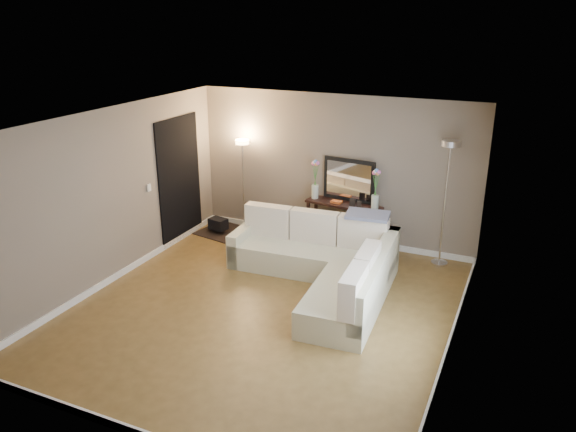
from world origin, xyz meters
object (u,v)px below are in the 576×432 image
at_px(floor_lamp_lit, 243,167).
at_px(console_table, 339,222).
at_px(sectional_sofa, 326,263).
at_px(floor_lamp_unlit, 448,179).

bearing_deg(floor_lamp_lit, console_table, -1.89).
bearing_deg(sectional_sofa, floor_lamp_unlit, 44.38).
relative_size(console_table, floor_lamp_lit, 0.79).
xyz_separation_m(sectional_sofa, console_table, (-0.30, 1.42, 0.12)).
distance_m(console_table, floor_lamp_lit, 2.03).
height_order(console_table, floor_lamp_unlit, floor_lamp_unlit).
xyz_separation_m(floor_lamp_lit, floor_lamp_unlit, (3.63, -0.06, 0.23)).
distance_m(sectional_sofa, floor_lamp_lit, 2.78).
bearing_deg(sectional_sofa, floor_lamp_lit, 145.84).
relative_size(console_table, floor_lamp_unlit, 0.66).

